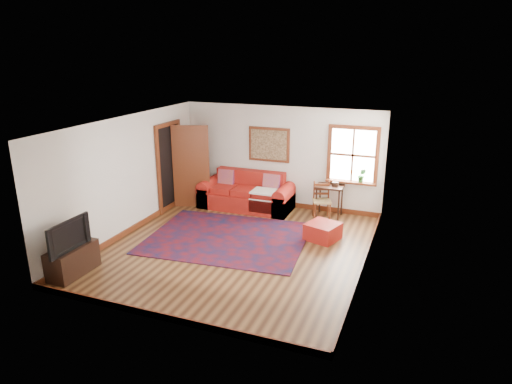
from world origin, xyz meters
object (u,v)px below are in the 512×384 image
at_px(ladder_back_chair, 322,199).
at_px(media_cabinet, 73,260).
at_px(red_ottoman, 323,231).
at_px(red_leather_sofa, 247,196).
at_px(side_table, 330,191).

height_order(ladder_back_chair, media_cabinet, ladder_back_chair).
relative_size(red_ottoman, ladder_back_chair, 0.71).
distance_m(red_leather_sofa, media_cabinet, 4.61).
bearing_deg(side_table, ladder_back_chair, -128.39).
relative_size(ladder_back_chair, media_cabinet, 0.92).
bearing_deg(red_leather_sofa, red_ottoman, -29.95).
height_order(side_table, media_cabinet, side_table).
distance_m(ladder_back_chair, media_cabinet, 5.51).
distance_m(red_ottoman, side_table, 1.48).
bearing_deg(side_table, red_ottoman, -82.64).
relative_size(red_ottoman, media_cabinet, 0.65).
height_order(side_table, ladder_back_chair, ladder_back_chair).
xyz_separation_m(red_ottoman, side_table, (-0.18, 1.40, 0.45)).
distance_m(side_table, media_cabinet, 5.74).
bearing_deg(side_table, red_leather_sofa, -176.56).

